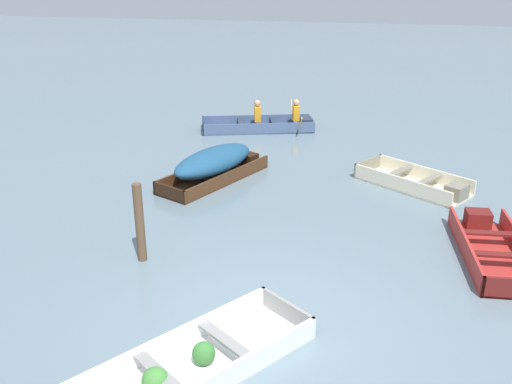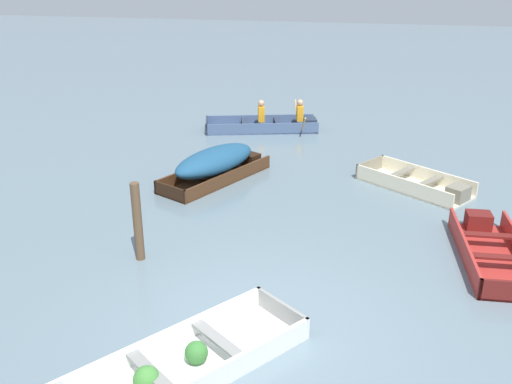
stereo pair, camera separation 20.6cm
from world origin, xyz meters
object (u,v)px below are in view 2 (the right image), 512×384
object	(u,v)px
rowboat_slate_blue_with_crew	(268,124)
skiff_dark_varnish_near_moored	(216,163)
skiff_red_far_moored	(490,250)
mooring_post	(138,222)
skiff_cream_mid_moored	(419,184)
dinghy_white_foreground	(176,369)

from	to	relation	value
rowboat_slate_blue_with_crew	skiff_dark_varnish_near_moored	bearing A→B (deg)	-94.82
rowboat_slate_blue_with_crew	skiff_red_far_moored	bearing A→B (deg)	-52.31
skiff_red_far_moored	rowboat_slate_blue_with_crew	distance (m)	8.51
skiff_red_far_moored	rowboat_slate_blue_with_crew	xyz separation A→B (m)	(-5.20, 6.73, 0.05)
skiff_dark_varnish_near_moored	skiff_red_far_moored	world-z (taller)	skiff_dark_varnish_near_moored
mooring_post	skiff_dark_varnish_near_moored	bearing A→B (deg)	86.89
rowboat_slate_blue_with_crew	skiff_cream_mid_moored	bearing A→B (deg)	-43.11
skiff_cream_mid_moored	dinghy_white_foreground	bearing A→B (deg)	-114.34
mooring_post	rowboat_slate_blue_with_crew	bearing A→B (deg)	85.99
skiff_cream_mid_moored	skiff_red_far_moored	bearing A→B (deg)	-69.59
dinghy_white_foreground	skiff_cream_mid_moored	world-z (taller)	dinghy_white_foreground
dinghy_white_foreground	skiff_cream_mid_moored	size ratio (longest dim) A/B	1.23
skiff_cream_mid_moored	mooring_post	world-z (taller)	mooring_post
rowboat_slate_blue_with_crew	mooring_post	bearing A→B (deg)	-94.01
skiff_dark_varnish_near_moored	skiff_red_far_moored	xyz separation A→B (m)	(5.56, -2.46, -0.28)
skiff_cream_mid_moored	skiff_red_far_moored	xyz separation A→B (m)	(1.06, -2.86, 0.00)
dinghy_white_foreground	skiff_red_far_moored	world-z (taller)	dinghy_white_foreground
dinghy_white_foreground	skiff_cream_mid_moored	xyz separation A→B (m)	(3.11, 6.88, 0.00)
skiff_red_far_moored	mooring_post	xyz separation A→B (m)	(-5.77, -1.37, 0.56)
skiff_dark_varnish_near_moored	mooring_post	bearing A→B (deg)	-93.11
dinghy_white_foreground	rowboat_slate_blue_with_crew	bearing A→B (deg)	95.46
skiff_cream_mid_moored	rowboat_slate_blue_with_crew	size ratio (longest dim) A/B	0.76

